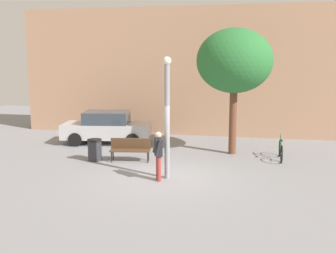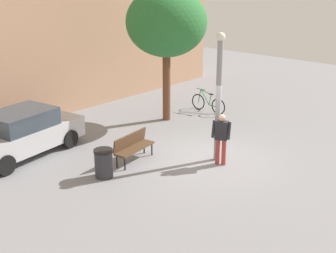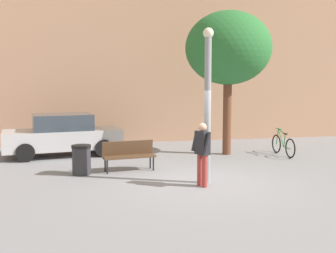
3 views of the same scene
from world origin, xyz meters
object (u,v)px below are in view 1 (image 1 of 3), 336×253
object	(u,v)px
parked_car_silver	(107,127)
trash_bin	(95,150)
park_bench	(130,148)
plaza_tree	(234,61)
bicycle_green	(281,150)
lamppost	(167,114)
person_by_lamppost	(158,153)

from	to	relation	value
parked_car_silver	trash_bin	distance (m)	3.40
park_bench	plaza_tree	xyz separation A→B (m)	(3.95, 2.07, 3.40)
parked_car_silver	park_bench	bearing A→B (deg)	-55.85
bicycle_green	trash_bin	distance (m)	7.53
lamppost	trash_bin	size ratio (longest dim) A/B	4.71
trash_bin	plaza_tree	bearing A→B (deg)	23.14
trash_bin	person_by_lamppost	bearing A→B (deg)	-33.80
parked_car_silver	person_by_lamppost	bearing A→B (deg)	-55.07
plaza_tree	trash_bin	xyz separation A→B (m)	(-5.37, -2.30, -3.50)
person_by_lamppost	plaza_tree	world-z (taller)	plaza_tree
park_bench	parked_car_silver	world-z (taller)	parked_car_silver
park_bench	bicycle_green	size ratio (longest dim) A/B	0.91
parked_car_silver	trash_bin	bearing A→B (deg)	-78.51
plaza_tree	bicycle_green	xyz separation A→B (m)	(1.98, -0.65, -3.56)
parked_car_silver	plaza_tree	bearing A→B (deg)	-9.59
parked_car_silver	bicycle_green	bearing A→B (deg)	-11.76
person_by_lamppost	plaza_tree	size ratio (longest dim) A/B	0.31
plaza_tree	parked_car_silver	world-z (taller)	plaza_tree
person_by_lamppost	trash_bin	bearing A→B (deg)	146.20
lamppost	bicycle_green	size ratio (longest dim) A/B	2.28
trash_bin	parked_car_silver	bearing A→B (deg)	101.49
lamppost	plaza_tree	world-z (taller)	plaza_tree
person_by_lamppost	trash_bin	size ratio (longest dim) A/B	1.90
bicycle_green	park_bench	bearing A→B (deg)	-166.51
parked_car_silver	trash_bin	xyz separation A→B (m)	(0.67, -3.32, -0.33)
lamppost	plaza_tree	distance (m)	4.84
park_bench	trash_bin	xyz separation A→B (m)	(-1.42, -0.23, -0.10)
park_bench	bicycle_green	xyz separation A→B (m)	(5.93, 1.42, -0.16)
bicycle_green	trash_bin	world-z (taller)	bicycle_green
person_by_lamppost	park_bench	distance (m)	2.86
park_bench	person_by_lamppost	bearing A→B (deg)	-54.04
plaza_tree	bicycle_green	bearing A→B (deg)	-18.17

